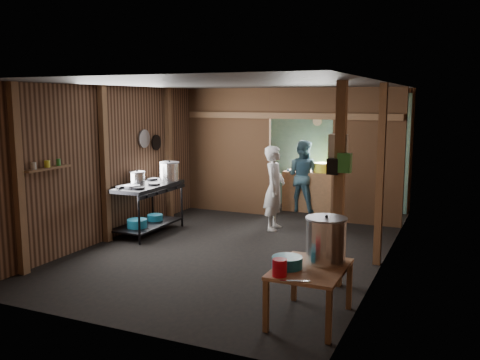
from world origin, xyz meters
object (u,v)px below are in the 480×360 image
at_px(gas_range, 146,209).
at_px(cook, 274,188).
at_px(stove_pot_large, 170,172).
at_px(prep_table, 310,294).
at_px(yellow_tub, 322,167).
at_px(stock_pot, 326,241).
at_px(pink_bucket, 280,268).

height_order(gas_range, cook, cook).
distance_m(stove_pot_large, cook, 1.95).
distance_m(prep_table, yellow_tub, 5.61).
relative_size(stove_pot_large, yellow_tub, 1.02).
bearing_deg(stock_pot, prep_table, -114.46).
relative_size(gas_range, prep_table, 1.50).
bearing_deg(prep_table, gas_range, 147.25).
xyz_separation_m(stock_pot, cook, (-1.83, 3.35, -0.07)).
height_order(gas_range, stove_pot_large, stove_pot_large).
height_order(prep_table, stock_pot, stock_pot).
xyz_separation_m(gas_range, prep_table, (3.71, -2.39, -0.15)).
relative_size(gas_range, stock_pot, 2.85).
relative_size(stock_pot, yellow_tub, 1.47).
bearing_deg(gas_range, yellow_tub, 51.82).
relative_size(prep_table, yellow_tub, 2.79).
bearing_deg(cook, prep_table, -159.62).
distance_m(stove_pot_large, yellow_tub, 3.34).
distance_m(gas_range, pink_bucket, 4.48).
bearing_deg(yellow_tub, stove_pot_large, -131.52).
xyz_separation_m(yellow_tub, cook, (-0.39, -1.84, -0.18)).
bearing_deg(stove_pot_large, prep_table, -39.49).
height_order(yellow_tub, cook, cook).
bearing_deg(cook, gas_range, 115.56).
bearing_deg(stove_pot_large, cook, 19.93).
height_order(stock_pot, yellow_tub, stock_pot).
height_order(stove_pot_large, pink_bucket, stove_pot_large).
distance_m(prep_table, cook, 4.00).
bearing_deg(gas_range, stock_pot, -29.49).
xyz_separation_m(gas_range, yellow_tub, (2.38, 3.03, 0.51)).
relative_size(gas_range, yellow_tub, 4.19).
xyz_separation_m(stock_pot, yellow_tub, (-1.43, 5.18, 0.11)).
distance_m(pink_bucket, cook, 4.26).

